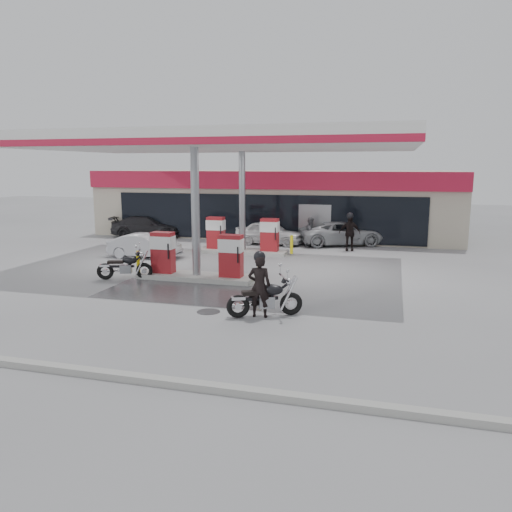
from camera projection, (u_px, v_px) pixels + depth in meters
The scene contains 17 objects.
ground at pixel (175, 291), 17.37m from camera, with size 90.00×90.00×0.00m, color gray.
wet_patch at pixel (188, 292), 17.24m from camera, with size 6.00×3.00×0.00m, color #4C4C4F.
drain_cover at pixel (208, 312), 14.95m from camera, with size 0.70×0.70×0.01m, color #38383A.
kerb at pixel (38, 366), 10.72m from camera, with size 28.00×0.25×0.15m, color gray.
store_building at pixel (278, 202), 32.12m from camera, with size 22.00×8.22×4.00m.
canopy at pixel (221, 143), 21.17m from camera, with size 16.00×10.02×5.51m.
pump_island_near at pixel (197, 261), 19.14m from camera, with size 5.14×1.30×1.78m.
pump_island_far at pixel (242, 239), 24.83m from camera, with size 5.14×1.30×1.78m.
main_motorcycle at pixel (266, 299), 14.41m from camera, with size 2.09×1.21×1.16m.
biker_main at pixel (259, 286), 14.30m from camera, with size 0.66×0.44×1.82m, color black.
parked_motorcycle at pixel (126, 267), 19.13m from camera, with size 2.06×0.99×1.09m.
sedan_white at pixel (270, 233), 27.64m from camera, with size 1.52×3.78×1.29m, color silver.
attendant at pixel (311, 232), 26.68m from camera, with size 0.78×0.61×1.60m, color #4E4E52.
hatchback_silver at pixel (145, 246), 23.66m from camera, with size 1.20×3.44×1.13m, color #ACADB4.
parked_car_left at pixel (147, 227), 30.56m from camera, with size 1.78×4.38×1.27m, color black.
parked_car_right at pixel (342, 233), 27.44m from camera, with size 2.15×4.66×1.29m, color #ABAFB4.
biker_walking at pixel (350, 233), 25.54m from camera, with size 1.08×0.45×1.84m, color black.
Camera 1 is at (7.23, -15.50, 4.32)m, focal length 35.00 mm.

